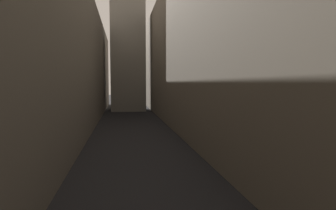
{
  "coord_description": "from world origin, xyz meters",
  "views": [
    {
      "loc": [
        -1.51,
        10.64,
        6.63
      ],
      "look_at": [
        0.0,
        20.3,
        5.9
      ],
      "focal_mm": 31.69,
      "sensor_mm": 36.0,
      "label": 1
    }
  ],
  "objects": [
    {
      "name": "building_block_right",
      "position": [
        11.16,
        50.0,
        11.54
      ],
      "size": [
        11.32,
        108.0,
        23.07
      ],
      "primitive_type": "cube",
      "color": "#756B5B",
      "rests_on": "ground"
    },
    {
      "name": "building_block_left",
      "position": [
        -12.81,
        50.0,
        9.72
      ],
      "size": [
        14.61,
        108.0,
        19.43
      ],
      "primitive_type": "cube",
      "color": "#60594F",
      "rests_on": "ground"
    },
    {
      "name": "ground_plane",
      "position": [
        0.0,
        48.0,
        0.0
      ],
      "size": [
        264.0,
        264.0,
        0.0
      ],
      "primitive_type": "plane",
      "color": "black"
    }
  ]
}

